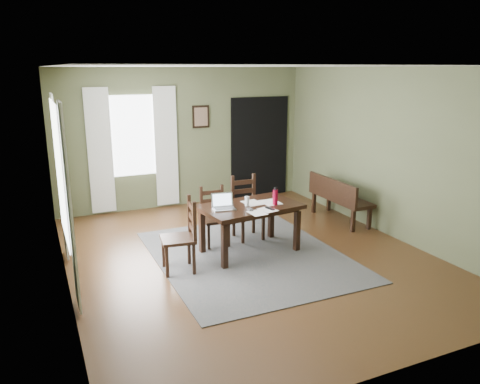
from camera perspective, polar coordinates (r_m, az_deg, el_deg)
name	(u,v)px	position (r m, az deg, el deg)	size (l,w,h in m)	color
ground	(248,256)	(6.95, 1.02, -7.81)	(5.00, 6.00, 0.01)	#492C16
room_shell	(249,134)	(6.47, 1.10, 7.12)	(5.02, 6.02, 2.71)	#555C3C
rug	(248,255)	(6.95, 1.02, -7.73)	(2.60, 3.20, 0.01)	#454545
dining_table	(250,211)	(6.89, 1.21, -2.30)	(1.54, 1.04, 0.72)	black
chair_end	(182,236)	(6.33, -7.11, -5.39)	(0.50, 0.49, 1.01)	black
chair_back_left	(214,217)	(7.26, -3.14, -3.03)	(0.42, 0.42, 0.90)	black
chair_back_right	(247,208)	(7.51, 0.85, -2.00)	(0.44, 0.44, 1.01)	black
bench	(338,196)	(8.53, 11.81, -0.43)	(0.45, 1.40, 0.79)	black
laptop	(223,205)	(6.68, -2.06, -1.55)	(0.35, 0.29, 0.21)	#B7B7BC
computer_mouse	(250,209)	(6.59, 1.23, -2.14)	(0.05, 0.09, 0.03)	#3F3F42
tv_remote	(270,209)	(6.67, 3.65, -2.03)	(0.05, 0.16, 0.02)	black
drinking_glass	(247,201)	(6.80, 0.87, -1.12)	(0.06, 0.06, 0.14)	silver
water_bottle	(275,197)	(6.86, 4.32, -0.59)	(0.09, 0.09, 0.26)	#AC0D31
paper_b	(268,210)	(6.64, 3.39, -2.17)	(0.20, 0.26, 0.00)	white
paper_c	(252,203)	(6.96, 1.51, -1.32)	(0.24, 0.32, 0.00)	white
paper_d	(270,202)	(7.00, 3.74, -1.26)	(0.26, 0.33, 0.00)	white
paper_e	(257,213)	(6.49, 2.10, -2.56)	(0.21, 0.27, 0.00)	white
window_left	(59,172)	(6.13, -21.17, 2.32)	(0.01, 1.30, 1.70)	white
window_back	(133,136)	(9.03, -12.93, 6.69)	(1.00, 0.01, 1.50)	white
curtain_left_near	(70,209)	(5.40, -20.05, -1.94)	(0.03, 0.48, 2.30)	silver
curtain_left_far	(59,178)	(6.99, -21.16, 1.66)	(0.03, 0.48, 2.30)	silver
curtain_back_left	(100,152)	(8.94, -16.70, 4.74)	(0.44, 0.03, 2.30)	silver
curtain_back_right	(166,147)	(9.17, -8.99, 5.43)	(0.44, 0.03, 2.30)	silver
framed_picture	(201,117)	(9.34, -4.80, 9.14)	(0.34, 0.03, 0.44)	black
doorway_back	(259,147)	(9.94, 2.39, 5.45)	(1.30, 0.03, 2.10)	black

